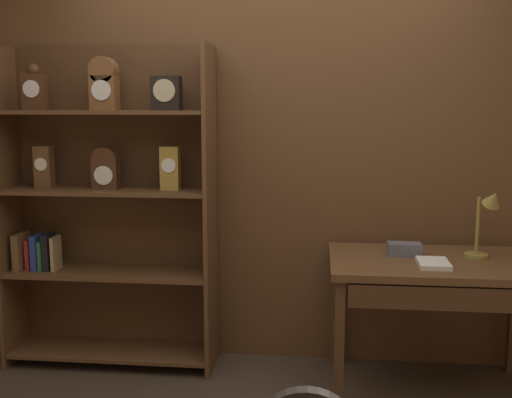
{
  "coord_description": "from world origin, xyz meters",
  "views": [
    {
      "loc": [
        0.25,
        -2.37,
        1.61
      ],
      "look_at": [
        -0.08,
        0.74,
        1.12
      ],
      "focal_mm": 41.87,
      "sensor_mm": 36.0,
      "label": 1
    }
  ],
  "objects_px": {
    "bookshelf": "(107,204)",
    "desk_lamp": "(487,218)",
    "open_repair_manual": "(433,263)",
    "workbench": "(437,277)",
    "toolbox_small": "(404,249)"
  },
  "relations": [
    {
      "from": "bookshelf",
      "to": "desk_lamp",
      "type": "distance_m",
      "value": 2.22
    },
    {
      "from": "bookshelf",
      "to": "open_repair_manual",
      "type": "height_order",
      "value": "bookshelf"
    },
    {
      "from": "workbench",
      "to": "toolbox_small",
      "type": "xyz_separation_m",
      "value": [
        -0.16,
        0.1,
        0.13
      ]
    },
    {
      "from": "workbench",
      "to": "desk_lamp",
      "type": "relative_size",
      "value": 2.91
    },
    {
      "from": "open_repair_manual",
      "to": "bookshelf",
      "type": "bearing_deg",
      "value": 170.52
    },
    {
      "from": "workbench",
      "to": "open_repair_manual",
      "type": "xyz_separation_m",
      "value": [
        -0.04,
        -0.1,
        0.1
      ]
    },
    {
      "from": "workbench",
      "to": "toolbox_small",
      "type": "relative_size",
      "value": 6.3
    },
    {
      "from": "bookshelf",
      "to": "toolbox_small",
      "type": "relative_size",
      "value": 10.65
    },
    {
      "from": "desk_lamp",
      "to": "open_repair_manual",
      "type": "relative_size",
      "value": 1.81
    },
    {
      "from": "bookshelf",
      "to": "desk_lamp",
      "type": "bearing_deg",
      "value": -4.82
    },
    {
      "from": "workbench",
      "to": "toolbox_small",
      "type": "height_order",
      "value": "toolbox_small"
    },
    {
      "from": "bookshelf",
      "to": "toolbox_small",
      "type": "bearing_deg",
      "value": -5.01
    },
    {
      "from": "bookshelf",
      "to": "open_repair_manual",
      "type": "distance_m",
      "value": 1.95
    },
    {
      "from": "bookshelf",
      "to": "open_repair_manual",
      "type": "bearing_deg",
      "value": -10.65
    },
    {
      "from": "workbench",
      "to": "open_repair_manual",
      "type": "distance_m",
      "value": 0.15
    }
  ]
}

